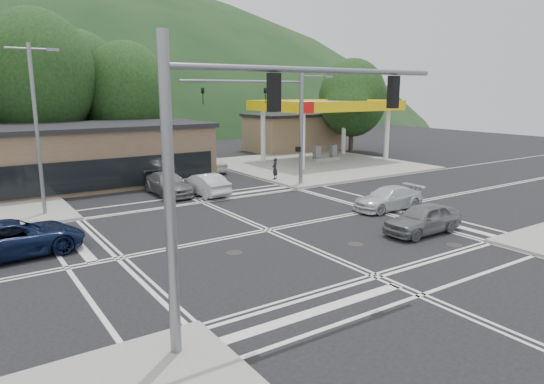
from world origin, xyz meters
TOP-DOWN VIEW (x-y plane):
  - ground at (0.00, 0.00)m, footprint 120.00×120.00m
  - sidewalk_ne at (15.00, 15.00)m, footprint 16.00×16.00m
  - gas_station_canopy at (16.99, 15.99)m, footprint 12.32×8.34m
  - convenience_store at (20.00, 25.00)m, footprint 10.00×6.00m
  - commercial_row at (-8.00, 17.00)m, footprint 24.00×8.00m
  - hill_north at (0.00, 90.00)m, footprint 252.00×126.00m
  - tree_n_b at (-6.00, 24.00)m, footprint 9.00×9.00m
  - tree_n_c at (1.00, 24.00)m, footprint 7.60×7.60m
  - tree_n_e at (-2.00, 28.00)m, footprint 8.40×8.40m
  - tree_ne at (24.00, 20.00)m, footprint 7.20×7.20m
  - streetlight_nw at (-8.44, 9.00)m, footprint 2.50×0.25m
  - signal_mast_ne at (6.95, 8.20)m, footprint 11.65×0.30m
  - signal_mast_sw at (-6.39, -8.20)m, footprint 9.14×0.28m
  - car_blue_west at (-10.65, 2.61)m, footprint 5.66×3.00m
  - car_grey_center at (5.81, -4.50)m, footprint 4.18×1.70m
  - car_silver_east at (8.00, -0.30)m, footprint 4.46×1.91m
  - car_queue_a at (1.00, 9.00)m, footprint 1.85×4.42m
  - car_queue_b at (5.50, 16.83)m, footprint 1.86×4.01m
  - car_northbound at (-0.87, 10.44)m, footprint 2.08×4.89m
  - pedestrian at (7.59, 10.58)m, footprint 0.68×0.62m

SIDE VIEW (x-z plane):
  - ground at x=0.00m, z-range 0.00..0.00m
  - hill_north at x=0.00m, z-range -70.00..70.00m
  - sidewalk_ne at x=15.00m, z-range 0.00..0.15m
  - car_silver_east at x=8.00m, z-range 0.00..1.28m
  - car_queue_b at x=5.50m, z-range 0.00..1.33m
  - car_northbound at x=-0.87m, z-range 0.00..1.41m
  - car_queue_a at x=1.00m, z-range 0.00..1.42m
  - car_grey_center at x=5.81m, z-range 0.00..1.42m
  - car_blue_west at x=-10.65m, z-range 0.00..1.52m
  - pedestrian at x=7.59m, z-range 0.15..1.72m
  - convenience_store at x=20.00m, z-range 0.00..3.80m
  - commercial_row at x=-8.00m, z-range 0.00..4.00m
  - gas_station_canopy at x=16.99m, z-range 2.17..7.92m
  - streetlight_nw at x=-8.44m, z-range 0.55..9.55m
  - signal_mast_ne at x=6.95m, z-range 1.07..9.07m
  - signal_mast_sw at x=-6.39m, z-range 1.12..9.12m
  - tree_ne at x=24.00m, z-range 0.85..10.84m
  - tree_n_c at x=1.00m, z-range 1.06..11.93m
  - tree_n_e at x=-2.00m, z-range 1.15..13.13m
  - tree_n_b at x=-6.00m, z-range 1.30..14.28m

